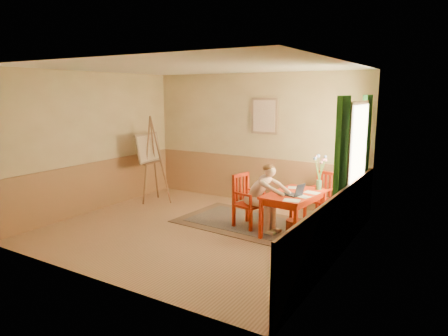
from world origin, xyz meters
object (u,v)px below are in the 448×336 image
Objects in this scene: table at (294,198)px; easel at (150,151)px; chair_back at (321,196)px; figure at (262,194)px; laptop at (294,193)px; chair_left at (247,201)px.

easel is at bearing 173.81° from table.
chair_back is 0.77× the size of figure.
table is 0.55m from figure.
table is 3.10× the size of laptop.
chair_left reaches higher than laptop.
chair_back is 1.33m from figure.
easel is at bearing -170.59° from chair_back.
figure reaches higher than table.
chair_back is at bearing 80.99° from table.
easel is (-3.67, -0.61, 0.66)m from chair_back.
figure is 3.06m from easel.
figure is 0.64× the size of easel.
figure is (0.32, -0.06, 0.18)m from chair_left.
chair_left is 2.37× the size of laptop.
chair_back is 2.28× the size of laptop.
table is at bearing 4.82° from chair_left.
chair_back is (0.16, 0.99, -0.17)m from table.
easel reaches higher than figure.
easel is at bearing 171.28° from laptop.
easel reaches higher than chair_left.
laptop reaches higher than chair_back.
figure reaches higher than laptop.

